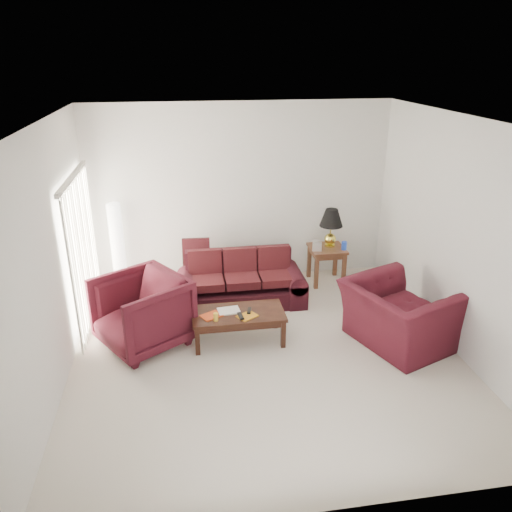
{
  "coord_description": "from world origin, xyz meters",
  "views": [
    {
      "loc": [
        -1.01,
        -5.53,
        3.7
      ],
      "look_at": [
        0.0,
        0.85,
        1.05
      ],
      "focal_mm": 35.0,
      "sensor_mm": 36.0,
      "label": 1
    }
  ],
  "objects_px": {
    "armchair_left": "(142,312)",
    "armchair_right": "(398,315)",
    "floor_lamp": "(118,248)",
    "sofa": "(241,280)",
    "coffee_table": "(238,326)",
    "end_table": "(326,265)"
  },
  "relations": [
    {
      "from": "coffee_table",
      "to": "floor_lamp",
      "type": "bearing_deg",
      "value": 125.66
    },
    {
      "from": "armchair_right",
      "to": "coffee_table",
      "type": "distance_m",
      "value": 2.16
    },
    {
      "from": "sofa",
      "to": "floor_lamp",
      "type": "height_order",
      "value": "floor_lamp"
    },
    {
      "from": "end_table",
      "to": "armchair_left",
      "type": "relative_size",
      "value": 0.59
    },
    {
      "from": "coffee_table",
      "to": "sofa",
      "type": "bearing_deg",
      "value": 72.75
    },
    {
      "from": "end_table",
      "to": "armchair_right",
      "type": "distance_m",
      "value": 2.1
    },
    {
      "from": "floor_lamp",
      "to": "armchair_right",
      "type": "xyz_separation_m",
      "value": [
        3.84,
        -2.22,
        -0.34
      ]
    },
    {
      "from": "coffee_table",
      "to": "end_table",
      "type": "bearing_deg",
      "value": 36.08
    },
    {
      "from": "armchair_left",
      "to": "armchair_right",
      "type": "xyz_separation_m",
      "value": [
        3.39,
        -0.51,
        -0.06
      ]
    },
    {
      "from": "sofa",
      "to": "coffee_table",
      "type": "height_order",
      "value": "sofa"
    },
    {
      "from": "floor_lamp",
      "to": "sofa",
      "type": "bearing_deg",
      "value": -21.12
    },
    {
      "from": "sofa",
      "to": "floor_lamp",
      "type": "distance_m",
      "value": 2.08
    },
    {
      "from": "sofa",
      "to": "floor_lamp",
      "type": "bearing_deg",
      "value": 163.47
    },
    {
      "from": "floor_lamp",
      "to": "armchair_left",
      "type": "xyz_separation_m",
      "value": [
        0.45,
        -1.71,
        -0.28
      ]
    },
    {
      "from": "armchair_left",
      "to": "floor_lamp",
      "type": "bearing_deg",
      "value": 161.46
    },
    {
      "from": "floor_lamp",
      "to": "armchair_left",
      "type": "bearing_deg",
      "value": -75.35
    },
    {
      "from": "armchair_left",
      "to": "coffee_table",
      "type": "distance_m",
      "value": 1.31
    },
    {
      "from": "end_table",
      "to": "coffee_table",
      "type": "height_order",
      "value": "end_table"
    },
    {
      "from": "floor_lamp",
      "to": "coffee_table",
      "type": "bearing_deg",
      "value": -46.58
    },
    {
      "from": "end_table",
      "to": "floor_lamp",
      "type": "height_order",
      "value": "floor_lamp"
    },
    {
      "from": "sofa",
      "to": "coffee_table",
      "type": "distance_m",
      "value": 1.12
    },
    {
      "from": "armchair_right",
      "to": "sofa",
      "type": "bearing_deg",
      "value": 30.71
    }
  ]
}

